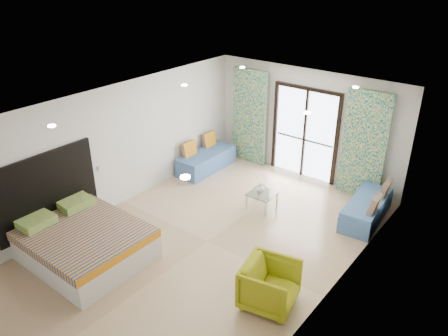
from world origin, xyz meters
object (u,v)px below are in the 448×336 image
Objects in this scene: daybed_right at (367,209)px; coffee_table at (262,195)px; armchair at (270,283)px; bed at (83,242)px; daybed_left at (206,160)px.

daybed_right is 2.22m from coffee_table.
bed is at bearing 95.88° from armchair.
bed is at bearing -133.45° from daybed_right.
bed is 2.63× the size of armchair.
bed is at bearing -114.80° from coffee_table.
bed reaches higher than coffee_table.
daybed_left is 5.07m from armchair.
daybed_left reaches higher than daybed_right.
armchair is (3.35, 1.08, 0.10)m from bed.
daybed_right is at bearing 2.26° from daybed_left.
bed is 5.72m from daybed_right.
daybed_left reaches higher than bed.
coffee_table is (2.24, -0.74, 0.07)m from daybed_left.
daybed_right is 2.04× the size of armchair.
daybed_right is at bearing 51.07° from bed.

